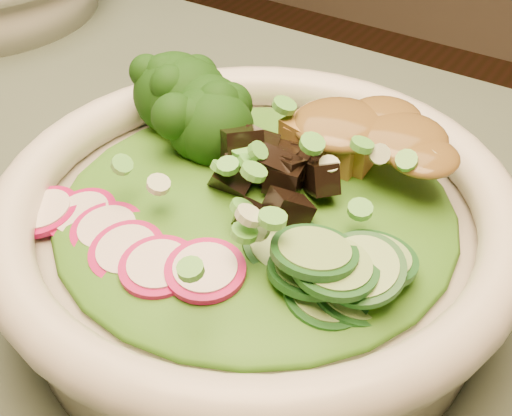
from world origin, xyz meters
The scene contains 10 objects.
dining_table centered at (0.00, 0.00, 0.64)m, with size 1.20×0.80×0.75m.
salad_bowl centered at (0.19, 0.07, 0.79)m, with size 0.30×0.30×0.08m.
lettuce_bed centered at (0.19, 0.07, 0.82)m, with size 0.23×0.23×0.03m, color #2E6014.
broccoli_florets centered at (0.13, 0.10, 0.83)m, with size 0.09×0.08×0.05m, color black, non-canonical shape.
radish_slices centered at (0.16, 0.00, 0.82)m, with size 0.12×0.04×0.02m, color #AC0D51, non-canonical shape.
cucumber_slices centered at (0.25, 0.03, 0.83)m, with size 0.08×0.08×0.04m, color #86C06A, non-canonical shape.
mushroom_heap centered at (0.20, 0.08, 0.83)m, with size 0.08×0.08×0.04m, color black, non-canonical shape.
tofu_cubes centered at (0.22, 0.13, 0.83)m, with size 0.10×0.07×0.04m, color #A07035, non-canonical shape.
peanut_sauce centered at (0.22, 0.13, 0.84)m, with size 0.08×0.06×0.02m, color brown.
scallion_garnish centered at (0.19, 0.07, 0.84)m, with size 0.21×0.21×0.03m, color #55B33F, non-canonical shape.
Camera 1 is at (0.36, -0.20, 1.06)m, focal length 50.00 mm.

